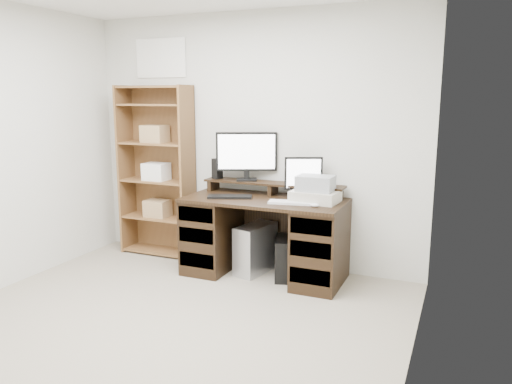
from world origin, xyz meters
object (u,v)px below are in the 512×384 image
Objects in this scene: bookshelf at (158,170)px; tower_silver at (255,249)px; tower_black at (285,258)px; desk at (265,236)px; printer at (315,196)px; monitor_small at (303,176)px; monitor_wide at (247,154)px.

tower_silver is at bearing -7.90° from bookshelf.
tower_silver is 0.32m from tower_black.
desk is 3.65× the size of printer.
monitor_wide is at bearing 151.61° from monitor_small.
monitor_wide is (-0.29, 0.23, 0.75)m from desk.
tower_black is at bearing -47.58° from monitor_wide.
monitor_wide is at bearing 145.60° from tower_silver.
monitor_wide is 1.46× the size of monitor_small.
desk is 3.58× the size of tower_black.
desk is 0.20m from tower_silver.
bookshelf is at bearing -175.89° from tower_silver.
tower_black is (0.48, -0.21, -0.94)m from monitor_wide.
monitor_wide is 0.93m from tower_silver.
desk is 3.18× the size of tower_silver.
monitor_wide reaches higher than tower_silver.
bookshelf reaches higher than tower_silver.
printer is 0.23× the size of bookshelf.
desk is 3.89× the size of monitor_small.
monitor_small reaches higher than desk.
monitor_wide is at bearing 169.62° from printer.
printer is at bearing 10.92° from tower_silver.
monitor_wide reaches higher than printer.
bookshelf is at bearing 155.40° from monitor_small.
tower_black is at bearing -150.72° from monitor_small.
tower_black is (-0.28, -0.02, -0.61)m from printer.
monitor_wide reaches higher than desk.
tower_silver is at bearing 156.08° from tower_black.
tower_silver is (-0.59, 0.01, -0.57)m from printer.
monitor_wide is 1.37× the size of printer.
bookshelf is (-1.03, -0.01, -0.22)m from monitor_wide.
bookshelf is (-1.64, 0.04, -0.04)m from monitor_small.
monitor_wide is at bearing 0.72° from bookshelf.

